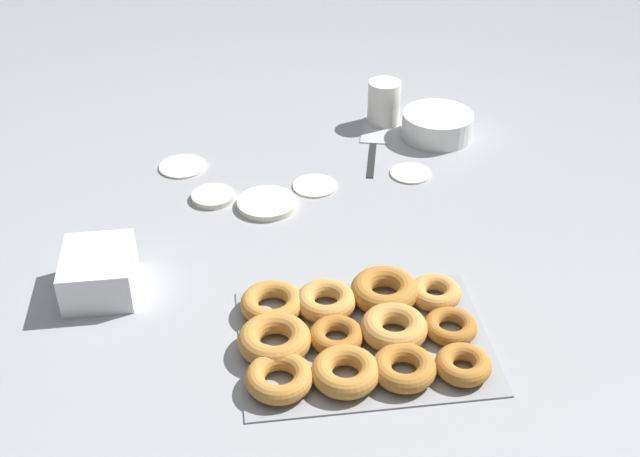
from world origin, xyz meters
TOP-DOWN VIEW (x-y plane):
  - ground_plane at (0.00, 0.00)m, footprint 3.00×3.00m
  - pancake_0 at (0.26, 0.10)m, footprint 0.08×0.08m
  - pancake_1 at (-0.21, 0.19)m, footprint 0.10×0.10m
  - pancake_2 at (-0.05, 0.01)m, footprint 0.12×0.12m
  - pancake_3 at (0.05, 0.07)m, footprint 0.09×0.09m
  - pancake_4 at (-0.15, 0.05)m, footprint 0.09×0.09m
  - donut_tray at (0.06, -0.39)m, footprint 0.39×0.29m
  - batter_bowl at (0.35, 0.25)m, footprint 0.16×0.16m
  - container_stack at (-0.35, -0.21)m, footprint 0.11×0.14m
  - paper_cup at (0.24, 0.34)m, footprint 0.07×0.07m
  - spatula at (0.21, 0.27)m, footprint 0.10×0.27m

SIDE VIEW (x-z plane):
  - ground_plane at x=0.00m, z-range 0.00..0.00m
  - spatula at x=0.21m, z-range 0.00..0.01m
  - pancake_0 at x=0.26m, z-range 0.00..0.01m
  - pancake_3 at x=0.05m, z-range 0.00..0.01m
  - pancake_1 at x=-0.21m, z-range 0.00..0.01m
  - pancake_4 at x=-0.15m, z-range 0.00..0.01m
  - pancake_2 at x=-0.05m, z-range 0.00..0.01m
  - donut_tray at x=0.06m, z-range 0.00..0.04m
  - batter_bowl at x=0.35m, z-range 0.00..0.06m
  - container_stack at x=-0.35m, z-range 0.00..0.07m
  - paper_cup at x=0.24m, z-range 0.00..0.10m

